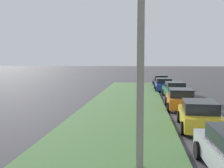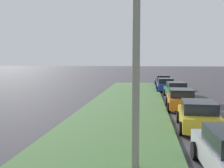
{
  "view_description": "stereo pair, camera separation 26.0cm",
  "coord_description": "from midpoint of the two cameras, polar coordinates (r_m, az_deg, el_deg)",
  "views": [
    {
      "loc": [
        -1.8,
        4.81,
        3.56
      ],
      "look_at": [
        16.71,
        6.9,
        1.93
      ],
      "focal_mm": 44.98,
      "sensor_mm": 36.0,
      "label": 1
    },
    {
      "loc": [
        -1.77,
        4.55,
        3.56
      ],
      "look_at": [
        16.71,
        6.9,
        1.93
      ],
      "focal_mm": 44.98,
      "sensor_mm": 36.0,
      "label": 2
    }
  ],
  "objects": [
    {
      "name": "parked_car_black",
      "position": [
        38.08,
        10.48,
        0.63
      ],
      "size": [
        4.35,
        2.11,
        1.47
      ],
      "rotation": [
        0.0,
        0.0,
        0.03
      ],
      "color": "black",
      "rests_on": "ground"
    },
    {
      "name": "parked_car_blue",
      "position": [
        32.21,
        11.01,
        -0.16
      ],
      "size": [
        4.32,
        2.05,
        1.47
      ],
      "rotation": [
        0.0,
        0.0,
        0.01
      ],
      "color": "#23389E",
      "rests_on": "ground"
    },
    {
      "name": "streetlight",
      "position": [
        8.83,
        8.14,
        10.34
      ],
      "size": [
        0.42,
        2.88,
        7.5
      ],
      "color": "gray",
      "rests_on": "ground"
    },
    {
      "name": "parked_car_orange",
      "position": [
        20.83,
        14.15,
        -3.01
      ],
      "size": [
        4.34,
        2.1,
        1.47
      ],
      "rotation": [
        0.0,
        0.0,
        -0.02
      ],
      "color": "orange",
      "rests_on": "ground"
    },
    {
      "name": "grass_median",
      "position": [
        12.39,
        -0.18,
        -11.4
      ],
      "size": [
        60.0,
        6.0,
        0.12
      ],
      "primitive_type": "cube",
      "color": "#517F42",
      "rests_on": "ground"
    },
    {
      "name": "parked_car_green",
      "position": [
        26.97,
        13.14,
        -1.19
      ],
      "size": [
        4.4,
        2.21,
        1.47
      ],
      "rotation": [
        0.0,
        0.0,
        0.06
      ],
      "color": "#1E6B38",
      "rests_on": "ground"
    },
    {
      "name": "parked_car_yellow",
      "position": [
        15.08,
        17.61,
        -6.11
      ],
      "size": [
        4.39,
        2.2,
        1.47
      ],
      "rotation": [
        0.0,
        0.0,
        -0.05
      ],
      "color": "gold",
      "rests_on": "ground"
    }
  ]
}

